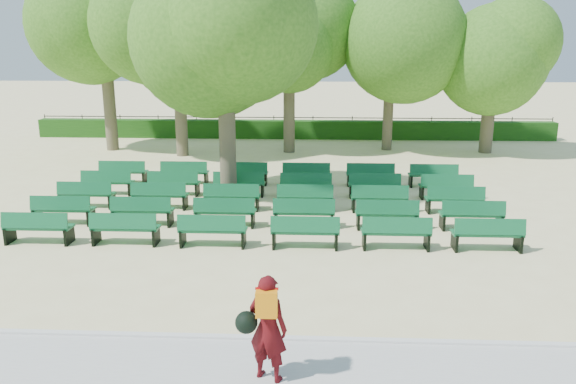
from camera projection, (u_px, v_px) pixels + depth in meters
The scene contains 9 objects.
ground at pixel (273, 222), 14.97m from camera, with size 120.00×120.00×0.00m, color beige.
paving at pixel (234, 382), 7.81m from camera, with size 30.00×2.20×0.06m, color #BABBB6.
curb at pixel (244, 339), 8.92m from camera, with size 30.00×0.12×0.10m, color silver.
hedge at pixel (293, 129), 28.39m from camera, with size 26.00×0.70×0.90m, color #1C4C13.
fence at pixel (293, 137), 28.89m from camera, with size 26.00×0.10×1.02m, color black, non-canonical shape.
tree_line at pixel (289, 153), 24.64m from camera, with size 21.80×6.80×7.04m, color #3D731E, non-canonical shape.
bench_array at pixel (269, 207), 16.07m from camera, with size 1.59×0.52×1.00m.
tree_among at pixel (225, 56), 15.68m from camera, with size 4.59×4.59×6.37m.
person at pixel (266, 327), 7.65m from camera, with size 0.77×0.55×1.54m.
Camera 1 is at (1.09, -14.24, 4.57)m, focal length 35.00 mm.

